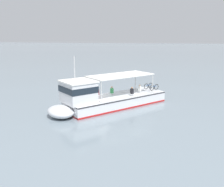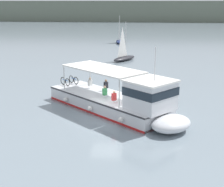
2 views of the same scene
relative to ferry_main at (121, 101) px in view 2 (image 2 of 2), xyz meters
name	(u,v)px [view 2 (image 2 of 2)]	position (x,y,z in m)	size (l,w,h in m)	color
ground_plane	(109,119)	(-0.83, -1.06, -1.02)	(400.00, 400.00, 0.00)	gray
distant_shoreline	(140,11)	(-0.83, 125.06, 3.10)	(400.00, 28.00, 8.23)	#606B5B
ferry_main	(121,101)	(0.00, 0.00, 0.00)	(11.54, 10.78, 5.32)	silver
sailboat_off_bow	(124,57)	(-1.22, 23.02, -0.47)	(3.66, 4.84, 5.40)	#232328
sailboat_outer_anchorage	(119,40)	(-3.42, 43.03, -0.47)	(1.97, 4.93, 5.40)	navy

